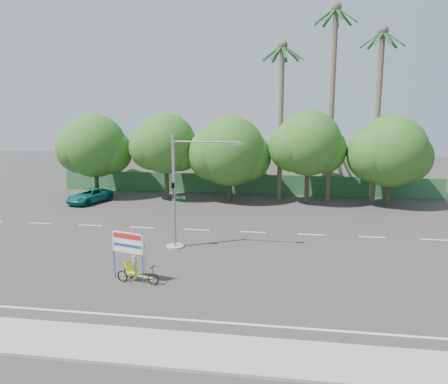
# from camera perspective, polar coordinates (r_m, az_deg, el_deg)

# --- Properties ---
(ground) EXTENTS (120.00, 120.00, 0.00)m
(ground) POSITION_cam_1_polar(r_m,az_deg,el_deg) (23.32, -2.91, -10.49)
(ground) COLOR #33302D
(ground) RESTS_ON ground
(sidewalk_near) EXTENTS (50.00, 2.40, 0.12)m
(sidewalk_near) POSITION_cam_1_polar(r_m,az_deg,el_deg) (16.74, -8.33, -19.52)
(sidewalk_near) COLOR gray
(sidewalk_near) RESTS_ON ground
(fence) EXTENTS (38.00, 0.08, 2.00)m
(fence) POSITION_cam_1_polar(r_m,az_deg,el_deg) (43.64, 2.69, 1.02)
(fence) COLOR #336B3D
(fence) RESTS_ON ground
(building_left) EXTENTS (12.00, 8.00, 4.00)m
(building_left) POSITION_cam_1_polar(r_m,az_deg,el_deg) (49.83, -8.29, 3.32)
(building_left) COLOR beige
(building_left) RESTS_ON ground
(building_right) EXTENTS (14.00, 8.00, 3.60)m
(building_right) POSITION_cam_1_polar(r_m,az_deg,el_deg) (47.88, 12.84, 2.61)
(building_right) COLOR beige
(building_right) RESTS_ON ground
(tree_far_left) EXTENTS (7.14, 6.00, 7.96)m
(tree_far_left) POSITION_cam_1_polar(r_m,az_deg,el_deg) (43.54, -16.58, 5.55)
(tree_far_left) COLOR #473828
(tree_far_left) RESTS_ON ground
(tree_left) EXTENTS (6.66, 5.60, 8.07)m
(tree_left) POSITION_cam_1_polar(r_m,az_deg,el_deg) (41.04, -7.66, 6.02)
(tree_left) COLOR #473828
(tree_left) RESTS_ON ground
(tree_center) EXTENTS (7.62, 6.40, 7.85)m
(tree_center) POSITION_cam_1_polar(r_m,az_deg,el_deg) (39.85, 0.70, 5.11)
(tree_center) COLOR #473828
(tree_center) RESTS_ON ground
(tree_right) EXTENTS (6.90, 5.80, 8.36)m
(tree_right) POSITION_cam_1_polar(r_m,az_deg,el_deg) (39.43, 10.89, 5.98)
(tree_right) COLOR #473828
(tree_right) RESTS_ON ground
(tree_far_right) EXTENTS (7.38, 6.20, 7.94)m
(tree_far_right) POSITION_cam_1_polar(r_m,az_deg,el_deg) (40.37, 20.86, 4.73)
(tree_far_right) COLOR #473828
(tree_far_right) RESTS_ON ground
(palm_tall) EXTENTS (3.73, 3.79, 17.45)m
(palm_tall) POSITION_cam_1_polar(r_m,az_deg,el_deg) (40.97, 14.02, 13.36)
(palm_tall) COLOR #70604C
(palm_tall) RESTS_ON ground
(palm_mid) EXTENTS (3.73, 3.79, 15.45)m
(palm_mid) POSITION_cam_1_polar(r_m,az_deg,el_deg) (41.48, 19.57, 11.55)
(palm_mid) COLOR #70604C
(palm_mid) RESTS_ON ground
(palm_short) EXTENTS (3.73, 3.79, 14.45)m
(palm_short) POSITION_cam_1_polar(r_m,az_deg,el_deg) (40.78, 7.48, 11.34)
(palm_short) COLOR #70604C
(palm_short) RESTS_ON ground
(traffic_signal) EXTENTS (4.72, 1.10, 7.00)m
(traffic_signal) POSITION_cam_1_polar(r_m,az_deg,el_deg) (26.69, -5.90, -1.22)
(traffic_signal) COLOR gray
(traffic_signal) RESTS_ON ground
(trike_billboard) EXTENTS (2.59, 1.03, 2.63)m
(trike_billboard) POSITION_cam_1_polar(r_m,az_deg,el_deg) (22.35, -11.87, -8.80)
(trike_billboard) COLOR black
(trike_billboard) RESTS_ON ground
(pickup_truck) EXTENTS (3.42, 5.01, 1.27)m
(pickup_truck) POSITION_cam_1_polar(r_m,az_deg,el_deg) (41.50, -17.16, -0.49)
(pickup_truck) COLOR #0F6962
(pickup_truck) RESTS_ON ground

